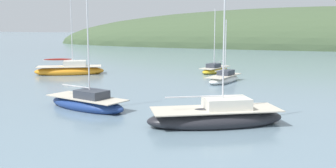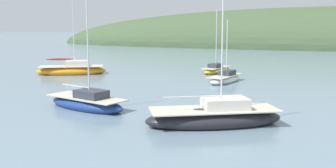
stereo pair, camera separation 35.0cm
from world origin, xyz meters
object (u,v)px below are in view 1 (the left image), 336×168
(sailboat_red_portside, at_px, (217,117))
(sailboat_grey_yawl, at_px, (70,70))
(sailboat_orange_cutter, at_px, (224,78))
(sailboat_yellow_far, at_px, (87,103))
(sailboat_navy_dinghy, at_px, (215,70))

(sailboat_red_portside, height_order, sailboat_grey_yawl, sailboat_red_portside)
(sailboat_orange_cutter, relative_size, sailboat_yellow_far, 0.79)
(sailboat_orange_cutter, relative_size, sailboat_grey_yawl, 0.68)
(sailboat_grey_yawl, relative_size, sailboat_yellow_far, 1.16)
(sailboat_navy_dinghy, bearing_deg, sailboat_red_portside, -81.42)
(sailboat_navy_dinghy, bearing_deg, sailboat_yellow_far, -104.08)
(sailboat_navy_dinghy, xyz_separation_m, sailboat_yellow_far, (-5.38, -21.45, 0.06))
(sailboat_yellow_far, bearing_deg, sailboat_red_portside, -12.73)
(sailboat_red_portside, xyz_separation_m, sailboat_orange_cutter, (-1.63, 16.47, -0.12))
(sailboat_red_portside, relative_size, sailboat_yellow_far, 1.18)
(sailboat_yellow_far, bearing_deg, sailboat_orange_cutter, 63.23)
(sailboat_orange_cutter, distance_m, sailboat_grey_yawl, 17.26)
(sailboat_red_portside, bearing_deg, sailboat_grey_yawl, 136.50)
(sailboat_navy_dinghy, distance_m, sailboat_grey_yawl, 16.28)
(sailboat_navy_dinghy, relative_size, sailboat_orange_cutter, 1.20)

